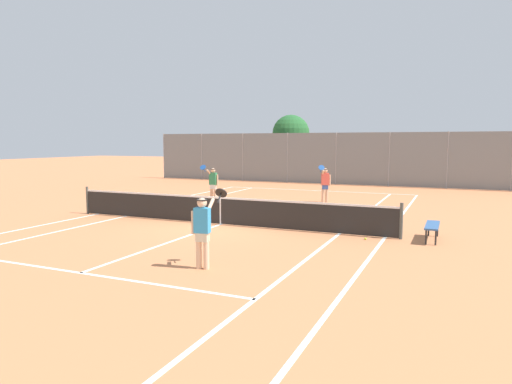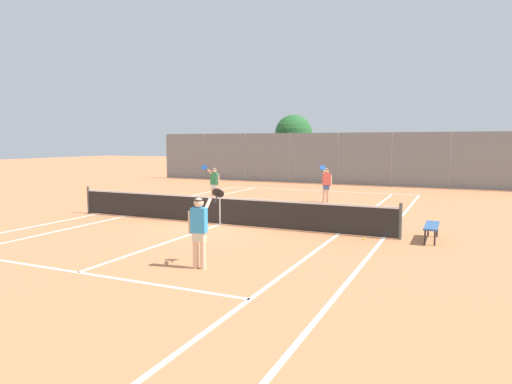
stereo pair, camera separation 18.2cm
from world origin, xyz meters
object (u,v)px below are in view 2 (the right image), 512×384
Objects in this scene: player_far_left at (214,182)px; loose_tennis_ball_4 at (364,239)px; courtside_bench at (432,227)px; loose_tennis_ball_3 at (357,225)px; tree_behind_left at (294,134)px; tennis_net at (220,210)px; player_far_right at (326,183)px; loose_tennis_ball_0 at (202,227)px; loose_tennis_ball_2 at (204,202)px; loose_tennis_ball_1 at (171,212)px; player_near_side at (199,228)px.

player_far_left is 9.90m from loose_tennis_ball_4.
courtside_bench is (9.90, -4.87, -0.52)m from player_far_left.
tree_behind_left is at bearing 116.11° from loose_tennis_ball_3.
tennis_net is 7.28m from player_far_right.
loose_tennis_ball_0 is at bearing -64.03° from player_far_left.
tennis_net is 181.82× the size of loose_tennis_ball_2.
loose_tennis_ball_2 is at bearing 156.52° from courtside_bench.
loose_tennis_ball_1 is at bearing -89.63° from player_far_left.
tennis_net is at bearing -104.04° from player_far_right.
player_far_left is 0.37× the size of tree_behind_left.
loose_tennis_ball_2 is at bearing -155.02° from player_far_right.
player_near_side and player_far_left have the same top height.
loose_tennis_ball_1 is 7.45m from loose_tennis_ball_3.
loose_tennis_ball_2 is at bearing 148.67° from loose_tennis_ball_4.
player_far_left is 13.41m from tree_behind_left.
loose_tennis_ball_0 is 6.29m from loose_tennis_ball_2.
tree_behind_left reaches higher than player_far_left.
loose_tennis_ball_3 is (7.78, -3.07, 0.00)m from loose_tennis_ball_2.
tree_behind_left reaches higher than player_far_right.
courtside_bench is 0.31× the size of tree_behind_left.
player_near_side reaches higher than loose_tennis_ball_2.
loose_tennis_ball_2 is 11.14m from courtside_bench.
courtside_bench is (6.79, 0.20, -0.10)m from tennis_net.
tennis_net is 5.78m from loose_tennis_ball_2.
tennis_net is 6.76× the size of player_far_right.
loose_tennis_ball_3 is 18.87m from tree_behind_left.
loose_tennis_ball_1 is 3.13m from loose_tennis_ball_2.
loose_tennis_ball_3 is at bearing -21.54° from loose_tennis_ball_2.
loose_tennis_ball_3 is (4.61, 2.36, 0.00)m from loose_tennis_ball_0.
player_far_right reaches higher than loose_tennis_ball_0.
loose_tennis_ball_0 is 3.66m from loose_tennis_ball_1.
player_far_left reaches higher than loose_tennis_ball_3.
player_far_right is at bearing 126.27° from courtside_bench.
loose_tennis_ball_4 is at bearing 58.37° from player_near_side.
player_far_right reaches higher than courtside_bench.
player_far_right is 8.15m from loose_tennis_ball_0.
loose_tennis_ball_1 is (-5.33, 6.54, -0.89)m from player_near_side.
tennis_net is at bearing -178.35° from courtside_bench.
player_near_side is 8.49m from loose_tennis_ball_1.
player_near_side is at bearing -121.63° from loose_tennis_ball_4.
player_far_left is at bearing 153.80° from courtside_bench.
loose_tennis_ball_4 is 0.01× the size of tree_behind_left.
player_near_side is at bearing -50.81° from loose_tennis_ball_1.
loose_tennis_ball_1 is 8.36m from loose_tennis_ball_4.
loose_tennis_ball_3 is 2.81m from courtside_bench.
tree_behind_left is (-8.17, 16.67, 3.34)m from loose_tennis_ball_3.
loose_tennis_ball_0 is 1.00× the size of loose_tennis_ball_2.
loose_tennis_ball_0 is (-0.25, -0.80, -0.48)m from tennis_net.
player_far_left is at bearing 90.37° from loose_tennis_ball_1.
loose_tennis_ball_1 and loose_tennis_ball_4 have the same top height.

